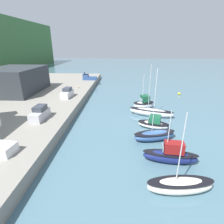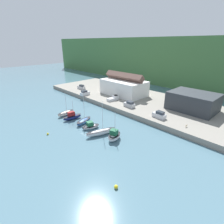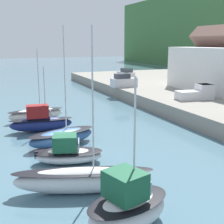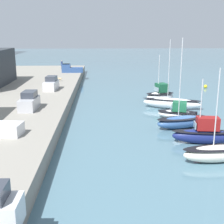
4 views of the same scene
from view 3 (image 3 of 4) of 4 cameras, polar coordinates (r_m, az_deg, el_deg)
The scene contains 10 objects.
ground_plane at distance 26.17m, azimuth -9.92°, elevation -7.26°, with size 320.00×320.00×0.00m, color slate.
moored_boat_0 at distance 36.61m, azimuth -13.70°, elevation -0.41°, with size 2.46×6.45×8.07m.
moored_boat_1 at distance 32.22m, azimuth -12.91°, elevation -1.73°, with size 2.35×6.44×6.50m.
moored_boat_2 at distance 27.59m, azimuth -9.12°, elevation -4.49°, with size 3.74×6.57×10.20m.
moored_boat_3 at distance 23.66m, azimuth -8.07°, elevation -7.40°, with size 3.63×5.48×2.16m.
moored_boat_4 at distance 19.08m, azimuth -5.26°, elevation -12.15°, with size 4.09×8.55×9.75m.
moored_boat_5 at distance 15.66m, azimuth 2.91°, elevation -16.89°, with size 3.66×5.07×7.35m.
parked_car_0 at distance 62.52m, azimuth 2.57°, elevation 6.90°, with size 4.37×2.23×2.16m.
parked_car_2 at distance 51.29m, azimuth 2.13°, elevation 5.64°, with size 1.83×4.21×2.16m.
pickup_truck_1 at distance 41.52m, azimuth 15.40°, elevation 3.41°, with size 2.49×4.92×1.90m.
Camera 3 is at (24.11, -5.09, 8.81)m, focal length 50.00 mm.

